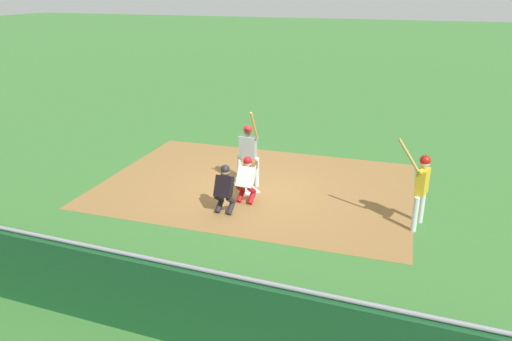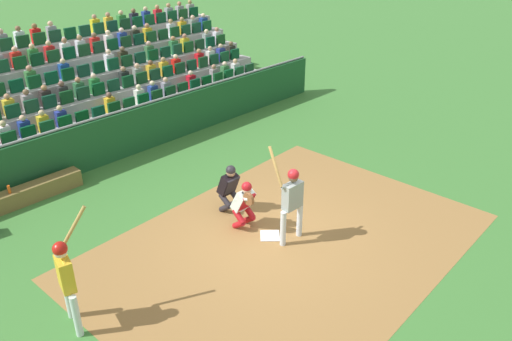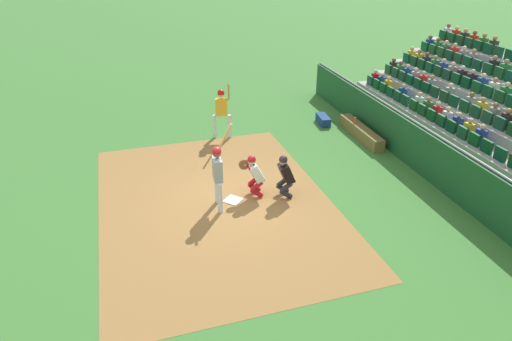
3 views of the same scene
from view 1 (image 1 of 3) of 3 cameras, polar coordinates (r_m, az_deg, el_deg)
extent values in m
plane|color=#3C7532|center=(13.46, -0.70, -2.51)|extent=(160.00, 160.00, 0.00)
cube|color=olive|center=(13.88, 0.02, -1.72)|extent=(9.04, 6.55, 0.01)
cube|color=white|center=(13.45, -0.70, -2.45)|extent=(0.62, 0.62, 0.02)
cylinder|color=silver|center=(13.85, -1.98, 0.11)|extent=(0.14, 0.14, 0.86)
cylinder|color=silver|center=(13.65, 0.10, -0.20)|extent=(0.14, 0.14, 0.86)
cube|color=#909997|center=(13.50, -0.97, 2.87)|extent=(0.49, 0.24, 0.61)
sphere|color=brown|center=(13.36, -0.98, 4.73)|extent=(0.22, 0.22, 0.22)
sphere|color=red|center=(13.35, -0.98, 4.98)|extent=(0.25, 0.25, 0.25)
cylinder|color=#909997|center=(13.37, -0.80, 3.99)|extent=(0.51, 0.16, 0.14)
cylinder|color=#909997|center=(13.30, -0.05, 3.90)|extent=(0.18, 0.15, 0.13)
cylinder|color=#B88848|center=(12.96, -0.23, 5.42)|extent=(0.10, 0.45, 0.83)
sphere|color=black|center=(13.25, 0.13, 3.95)|extent=(0.06, 0.06, 0.06)
cylinder|color=#B1151C|center=(12.81, -1.84, -3.04)|extent=(0.16, 0.39, 0.34)
cylinder|color=#B1151C|center=(12.72, -1.85, -2.13)|extent=(0.16, 0.39, 0.33)
cylinder|color=#B1151C|center=(12.69, -0.52, -3.27)|extent=(0.16, 0.39, 0.34)
cylinder|color=#B1151C|center=(12.60, -0.52, -2.36)|extent=(0.16, 0.39, 0.33)
cube|color=silver|center=(12.51, -1.24, -0.80)|extent=(0.44, 0.49, 0.60)
cube|color=#B1151C|center=(12.61, -1.03, -0.63)|extent=(0.39, 0.28, 0.43)
sphere|color=#D3A68C|center=(12.49, -1.01, 0.90)|extent=(0.22, 0.22, 0.22)
cube|color=black|center=(12.49, -1.01, 0.90)|extent=(0.20, 0.14, 0.19)
sphere|color=#B1151C|center=(12.47, -1.01, 1.16)|extent=(0.24, 0.24, 0.24)
cylinder|color=brown|center=(12.66, -0.16, 0.56)|extent=(0.08, 0.30, 0.30)
cylinder|color=silver|center=(12.52, -0.35, -0.01)|extent=(0.14, 0.40, 0.22)
cylinder|color=#272228|center=(12.26, -4.41, -4.25)|extent=(0.14, 0.39, 0.34)
cylinder|color=#272228|center=(12.17, -4.44, -3.32)|extent=(0.14, 0.38, 0.33)
cylinder|color=#272228|center=(12.14, -3.03, -4.49)|extent=(0.14, 0.39, 0.34)
cylinder|color=#272228|center=(12.04, -3.05, -3.54)|extent=(0.14, 0.38, 0.33)
cube|color=black|center=(11.92, -3.88, -1.93)|extent=(0.42, 0.44, 0.60)
cube|color=#272228|center=(12.02, -3.64, -1.72)|extent=(0.38, 0.23, 0.45)
sphere|color=tan|center=(11.87, -3.71, -0.13)|extent=(0.22, 0.22, 0.22)
cube|color=black|center=(11.87, -3.71, -0.13)|extent=(0.20, 0.11, 0.20)
sphere|color=#272228|center=(11.85, -3.72, 0.14)|extent=(0.24, 0.24, 0.24)
cube|color=#194C26|center=(8.41, -15.82, -13.71)|extent=(17.10, 0.24, 1.40)
cylinder|color=gray|center=(8.02, -16.35, -9.35)|extent=(17.10, 0.07, 0.07)
cube|color=brown|center=(8.02, 6.92, -19.20)|extent=(2.81, 0.40, 0.44)
cylinder|color=#DA5217|center=(7.80, 10.36, -17.72)|extent=(0.07, 0.07, 0.21)
cube|color=navy|center=(8.59, 19.58, -17.80)|extent=(0.95, 0.45, 0.33)
cylinder|color=silver|center=(12.23, 19.26, -4.05)|extent=(0.16, 0.16, 0.87)
cylinder|color=silver|center=(11.75, 18.55, -5.02)|extent=(0.16, 0.16, 0.87)
cube|color=gold|center=(11.70, 19.33, -1.25)|extent=(0.31, 0.46, 0.62)
sphere|color=beige|center=(11.55, 19.61, 0.87)|extent=(0.22, 0.22, 0.22)
sphere|color=red|center=(11.53, 19.64, 1.15)|extent=(0.25, 0.25, 0.25)
cylinder|color=gold|center=(11.56, 19.32, 0.04)|extent=(0.24, 0.46, 0.14)
cylinder|color=gold|center=(11.41, 19.09, -0.21)|extent=(0.17, 0.17, 0.13)
cylinder|color=tan|center=(11.29, 17.87, 1.75)|extent=(0.57, 0.18, 0.73)
sphere|color=black|center=(11.36, 18.92, -0.15)|extent=(0.06, 0.06, 0.06)
camera|label=2|loc=(18.39, 31.59, 22.56)|focal=35.97mm
camera|label=3|loc=(20.38, -29.85, 21.87)|focal=31.61mm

